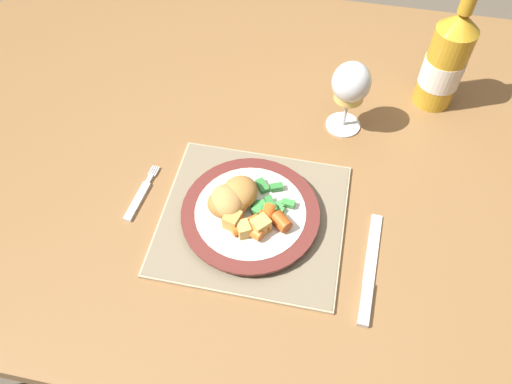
# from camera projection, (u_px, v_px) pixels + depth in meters

# --- Properties ---
(ground_plane) EXTENTS (6.00, 6.00, 0.00)m
(ground_plane) POSITION_uv_depth(u_px,v_px,m) (257.00, 300.00, 1.55)
(ground_plane) COLOR brown
(dining_table) EXTENTS (1.42, 1.00, 0.74)m
(dining_table) POSITION_uv_depth(u_px,v_px,m) (258.00, 167.00, 1.02)
(dining_table) COLOR olive
(dining_table) RESTS_ON ground
(placemat) EXTENTS (0.31, 0.29, 0.01)m
(placemat) POSITION_uv_depth(u_px,v_px,m) (252.00, 219.00, 0.85)
(placemat) COLOR tan
(placemat) RESTS_ON dining_table
(dinner_plate) EXTENTS (0.23, 0.23, 0.02)m
(dinner_plate) POSITION_uv_depth(u_px,v_px,m) (250.00, 214.00, 0.84)
(dinner_plate) COLOR silver
(dinner_plate) RESTS_ON placemat
(breaded_croquettes) EXTENTS (0.09, 0.10, 0.04)m
(breaded_croquettes) POSITION_uv_depth(u_px,v_px,m) (232.00, 199.00, 0.82)
(breaded_croquettes) COLOR #A87033
(breaded_croquettes) RESTS_ON dinner_plate
(green_beans_pile) EXTENTS (0.08, 0.08, 0.02)m
(green_beans_pile) POSITION_uv_depth(u_px,v_px,m) (270.00, 203.00, 0.83)
(green_beans_pile) COLOR #338438
(green_beans_pile) RESTS_ON dinner_plate
(glazed_carrots) EXTENTS (0.10, 0.07, 0.02)m
(glazed_carrots) POSITION_uv_depth(u_px,v_px,m) (261.00, 223.00, 0.80)
(glazed_carrots) COLOR #CC5119
(glazed_carrots) RESTS_ON dinner_plate
(fork) EXTENTS (0.03, 0.12, 0.01)m
(fork) POSITION_uv_depth(u_px,v_px,m) (140.00, 197.00, 0.88)
(fork) COLOR silver
(fork) RESTS_ON dining_table
(table_knife) EXTENTS (0.03, 0.20, 0.01)m
(table_knife) POSITION_uv_depth(u_px,v_px,m) (369.00, 277.00, 0.78)
(table_knife) COLOR silver
(table_knife) RESTS_ON dining_table
(wine_glass) EXTENTS (0.07, 0.07, 0.15)m
(wine_glass) POSITION_uv_depth(u_px,v_px,m) (351.00, 86.00, 0.90)
(wine_glass) COLOR silver
(wine_glass) RESTS_ON dining_table
(bottle) EXTENTS (0.08, 0.08, 0.29)m
(bottle) POSITION_uv_depth(u_px,v_px,m) (446.00, 60.00, 0.94)
(bottle) COLOR gold
(bottle) RESTS_ON dining_table
(roast_potatoes) EXTENTS (0.08, 0.04, 0.03)m
(roast_potatoes) POSITION_uv_depth(u_px,v_px,m) (245.00, 224.00, 0.80)
(roast_potatoes) COLOR #DBB256
(roast_potatoes) RESTS_ON dinner_plate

